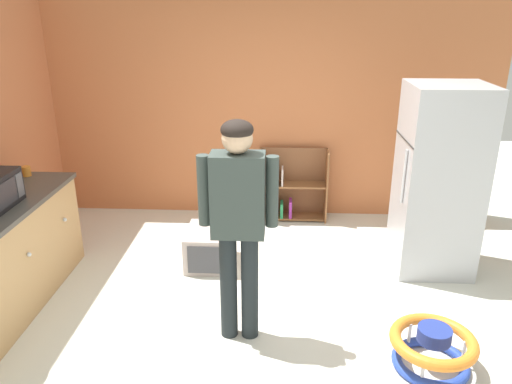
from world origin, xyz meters
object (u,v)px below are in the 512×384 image
Objects in this scene: refrigerator at (438,181)px; standing_person at (238,213)px; bookshelf at (288,189)px; baby_walker at (432,348)px; orange_cup at (26,171)px; pet_carrier at (209,247)px; banana_bunch at (11,178)px.

refrigerator is 1.04× the size of standing_person.
standing_person reaches higher than bookshelf.
orange_cup reaches higher than baby_walker.
baby_walker is 2.29m from pet_carrier.
refrigerator is 2.95× the size of baby_walker.
orange_cup is (-3.49, 1.40, 0.79)m from baby_walker.
bookshelf is 2.45m from standing_person.
standing_person is 10.77× the size of banana_bunch.
standing_person is 2.82× the size of baby_walker.
baby_walker is 3.86m from banana_bunch.
refrigerator is 3.22× the size of pet_carrier.
pet_carrier is at bearing 141.42° from baby_walker.
orange_cup is at bearing 152.45° from standing_person.
banana_bunch is at bearing -117.39° from orange_cup.
bookshelf is at bearing 80.64° from standing_person.
orange_cup is (-2.11, 1.10, -0.09)m from standing_person.
bookshelf is at bearing 26.17° from orange_cup.
refrigerator is 11.24× the size of banana_bunch.
bookshelf is 2.83m from orange_cup.
standing_person reaches higher than orange_cup.
banana_bunch is at bearing 160.71° from baby_walker.
refrigerator reaches higher than baby_walker.
orange_cup is at bearing -179.09° from pet_carrier.
refrigerator reaches higher than bookshelf.
banana_bunch is (-3.57, 1.25, 0.77)m from baby_walker.
baby_walker is (1.00, -2.62, -0.21)m from bookshelf.
standing_person is at bearing -70.36° from pet_carrier.
orange_cup reaches higher than pet_carrier.
standing_person is 2.38m from orange_cup.
refrigerator reaches higher than standing_person.
refrigerator is 2.09× the size of bookshelf.
banana_bunch is at bearing 156.49° from standing_person.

